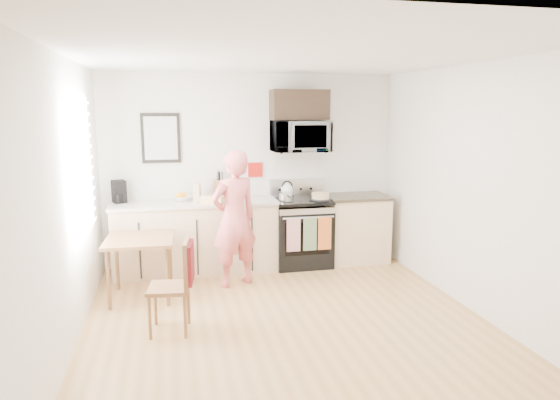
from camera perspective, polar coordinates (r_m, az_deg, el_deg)
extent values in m
plane|color=#A77A40|center=(5.06, 1.25, -14.46)|extent=(4.60, 4.60, 0.00)
cube|color=silver|center=(6.90, -3.28, 3.48)|extent=(4.00, 0.04, 2.60)
cube|color=silver|center=(2.56, 13.86, -8.76)|extent=(4.00, 0.04, 2.60)
cube|color=silver|center=(4.62, -23.52, -0.80)|extent=(0.04, 4.60, 2.60)
cube|color=silver|center=(5.50, 22.00, 0.96)|extent=(0.04, 4.60, 2.60)
cube|color=white|center=(4.62, 1.38, 16.25)|extent=(4.00, 4.60, 0.04)
cube|color=white|center=(5.36, -21.93, 3.45)|extent=(0.02, 1.40, 1.50)
cube|color=white|center=(5.36, -21.82, 3.46)|extent=(0.01, 1.30, 1.40)
cube|color=beige|center=(6.68, -9.58, -4.31)|extent=(2.10, 0.60, 0.90)
cube|color=beige|center=(6.58, -9.71, -0.34)|extent=(2.14, 0.64, 0.04)
cube|color=beige|center=(7.14, 8.61, -3.33)|extent=(0.84, 0.60, 0.90)
cube|color=black|center=(7.04, 8.72, 0.39)|extent=(0.88, 0.64, 0.04)
cube|color=black|center=(6.89, 2.44, -4.27)|extent=(0.76, 0.65, 0.77)
cube|color=black|center=(6.58, 3.15, -4.41)|extent=(0.61, 0.02, 0.45)
cube|color=#B5B5BA|center=(6.50, 3.17, -1.59)|extent=(0.74, 0.02, 0.14)
cylinder|color=#B5B5BA|center=(6.47, 3.28, -2.02)|extent=(0.68, 0.02, 0.02)
cube|color=black|center=(6.78, 2.47, -0.06)|extent=(0.76, 0.65, 0.04)
cube|color=#B5B5BA|center=(7.02, 1.90, 1.46)|extent=(0.76, 0.08, 0.24)
cube|color=beige|center=(6.46, 1.57, -4.02)|extent=(0.18, 0.02, 0.44)
cube|color=#5A714B|center=(6.52, 3.44, -3.91)|extent=(0.18, 0.02, 0.44)
cube|color=#D35E1F|center=(6.58, 5.12, -3.81)|extent=(0.18, 0.02, 0.44)
imported|color=#B5B5BA|center=(6.78, 2.29, 7.27)|extent=(0.76, 0.51, 0.42)
cube|color=black|center=(6.81, 2.22, 10.82)|extent=(0.76, 0.35, 0.40)
cube|color=black|center=(6.75, -13.46, 6.90)|extent=(0.50, 0.03, 0.65)
cube|color=#B2B9AF|center=(6.73, -13.46, 6.89)|extent=(0.42, 0.01, 0.56)
cube|color=#AE160E|center=(6.89, -2.85, 3.48)|extent=(0.20, 0.02, 0.20)
imported|color=#D63B42|center=(6.01, -5.26, -2.17)|extent=(0.71, 0.59, 1.65)
cube|color=brown|center=(5.83, -15.74, -4.38)|extent=(0.75, 0.75, 0.04)
cylinder|color=brown|center=(5.68, -19.02, -8.65)|extent=(0.04, 0.04, 0.66)
cylinder|color=brown|center=(5.61, -12.73, -8.57)|extent=(0.04, 0.04, 0.66)
cylinder|color=brown|center=(6.26, -18.12, -6.83)|extent=(0.04, 0.04, 0.66)
cylinder|color=brown|center=(6.19, -12.44, -6.73)|extent=(0.04, 0.04, 0.66)
cube|color=brown|center=(4.95, -12.59, -9.80)|extent=(0.43, 0.43, 0.04)
cube|color=brown|center=(4.85, -10.56, -7.16)|extent=(0.09, 0.38, 0.46)
cube|color=#560E1A|center=(4.85, -10.28, -7.05)|extent=(0.10, 0.35, 0.38)
cylinder|color=brown|center=(4.91, -14.66, -12.94)|extent=(0.03, 0.03, 0.42)
cylinder|color=brown|center=(4.87, -10.79, -13.01)|extent=(0.03, 0.03, 0.42)
cylinder|color=brown|center=(5.21, -14.05, -11.54)|extent=(0.03, 0.03, 0.42)
cylinder|color=brown|center=(5.17, -10.42, -11.58)|extent=(0.03, 0.03, 0.42)
cube|color=brown|center=(6.75, -6.79, 1.23)|extent=(0.18, 0.19, 0.25)
cylinder|color=#AE160E|center=(6.80, -7.01, 0.95)|extent=(0.13, 0.13, 0.17)
imported|color=white|center=(6.68, -11.14, 0.20)|extent=(0.24, 0.24, 0.06)
cube|color=tan|center=(6.60, -9.49, 0.89)|extent=(0.11, 0.11, 0.23)
cube|color=black|center=(6.73, -17.92, 0.94)|extent=(0.21, 0.23, 0.28)
cylinder|color=black|center=(6.65, -17.95, 0.21)|extent=(0.11, 0.11, 0.11)
cube|color=#E1BB76|center=(6.36, -7.74, 0.01)|extent=(0.31, 0.25, 0.10)
cylinder|color=black|center=(6.71, 4.65, 0.09)|extent=(0.29, 0.29, 0.02)
cylinder|color=tan|center=(6.70, 4.65, 0.50)|extent=(0.24, 0.24, 0.08)
sphere|color=white|center=(6.94, 0.83, 1.13)|extent=(0.18, 0.18, 0.18)
cone|color=white|center=(6.92, 0.83, 1.89)|extent=(0.06, 0.06, 0.06)
torus|color=black|center=(6.93, 0.83, 1.58)|extent=(0.16, 0.02, 0.16)
cylinder|color=#B5B5BA|center=(6.61, 0.72, 0.32)|extent=(0.19, 0.19, 0.10)
cylinder|color=black|center=(6.46, 0.98, 0.43)|extent=(0.02, 0.17, 0.02)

